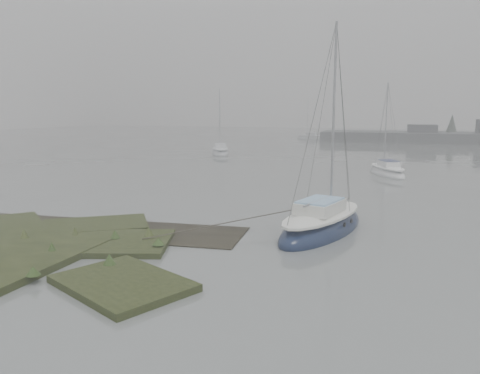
# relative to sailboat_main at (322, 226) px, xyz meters

# --- Properties ---
(ground) EXTENTS (160.00, 160.00, 0.00)m
(ground) POSITION_rel_sailboat_main_xyz_m (-4.56, 23.27, -0.26)
(ground) COLOR slate
(ground) RESTS_ON ground
(sailboat_main) EXTENTS (3.42, 6.27, 8.42)m
(sailboat_main) POSITION_rel_sailboat_main_xyz_m (0.00, 0.00, 0.00)
(sailboat_main) COLOR #111B36
(sailboat_main) RESTS_ON ground
(sailboat_white) EXTENTS (3.50, 5.19, 7.00)m
(sailboat_white) POSITION_rel_sailboat_main_xyz_m (1.86, 17.22, -0.04)
(sailboat_white) COLOR silver
(sailboat_white) RESTS_ON ground
(sailboat_far_a) EXTENTS (3.72, 5.41, 7.30)m
(sailboat_far_a) POSITION_rel_sailboat_main_xyz_m (-15.10, 28.12, -0.03)
(sailboat_far_a) COLOR #ACB0B5
(sailboat_far_a) RESTS_ON ground
(sailboat_far_c) EXTENTS (4.88, 2.75, 6.55)m
(sailboat_far_c) POSITION_rel_sailboat_main_xyz_m (-10.87, 56.44, -0.06)
(sailboat_far_c) COLOR #B7BDC2
(sailboat_far_c) RESTS_ON ground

